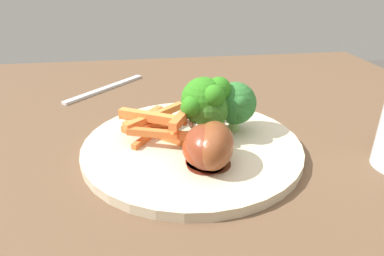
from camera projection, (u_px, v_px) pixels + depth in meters
dining_table at (234, 237)px, 0.45m from camera, size 1.07×0.89×0.74m
dinner_plate at (192, 146)px, 0.45m from camera, size 0.28×0.28×0.01m
broccoli_floret_front at (205, 109)px, 0.44m from camera, size 0.06×0.06×0.07m
broccoli_floret_middle at (235, 104)px, 0.46m from camera, size 0.06×0.06×0.07m
broccoli_floret_back at (205, 99)px, 0.44m from camera, size 0.06×0.07×0.08m
carrot_fries_pile at (157, 123)px, 0.45m from camera, size 0.10×0.10×0.04m
chicken_drumstick_near at (214, 144)px, 0.39m from camera, size 0.13×0.07×0.05m
chicken_drumstick_far at (207, 144)px, 0.40m from camera, size 0.13×0.08×0.04m
chicken_drumstick_extra at (205, 145)px, 0.39m from camera, size 0.11×0.05×0.05m
fork at (106, 89)px, 0.66m from camera, size 0.15×0.14×0.00m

